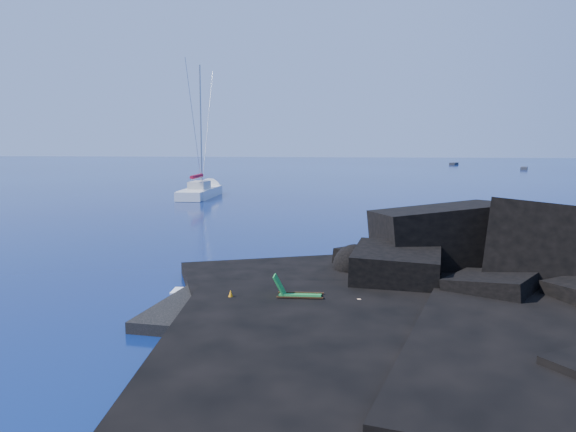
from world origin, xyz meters
name	(u,v)px	position (x,y,z in m)	size (l,w,h in m)	color
ground	(152,313)	(0.00, 0.00, 0.00)	(400.00, 400.00, 0.00)	#030A32
headland	(541,302)	(13.00, 3.00, 0.00)	(24.00, 24.00, 3.60)	black
beach	(291,314)	(4.50, 0.50, 0.00)	(8.50, 6.00, 0.70)	black
surf_foam	(317,281)	(5.00, 5.00, 0.00)	(10.00, 8.00, 0.06)	white
sailboat	(201,197)	(-9.58, 38.58, 0.00)	(2.68, 12.79, 13.41)	white
deck_chair	(300,289)	(4.82, 0.39, 0.88)	(1.54, 0.67, 1.06)	#1D8335
towel	(344,306)	(6.21, 0.39, 0.37)	(1.86, 0.88, 0.05)	white
sunbather	(344,301)	(6.21, 0.39, 0.53)	(1.76, 0.48, 0.26)	tan
marker_cone	(231,298)	(2.60, 0.08, 0.60)	(0.33, 0.33, 0.50)	orange
distant_boat_a	(454,165)	(29.86, 129.00, 0.00)	(1.34, 4.32, 0.58)	black
distant_boat_b	(524,170)	(40.30, 105.22, 0.00)	(1.30, 4.17, 0.56)	#2A2B30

